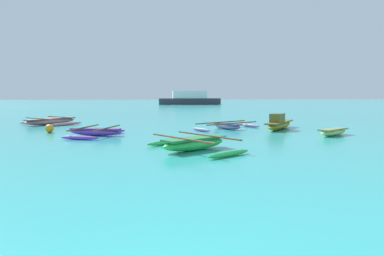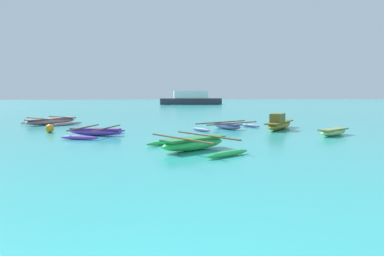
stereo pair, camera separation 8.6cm
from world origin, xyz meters
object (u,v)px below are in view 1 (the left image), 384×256
object	(u,v)px
moored_boat_1	(333,132)
distant_ferry	(189,99)
moored_boat_4	(96,132)
moored_boat_5	(227,126)
moored_boat_0	(195,143)
mooring_buoy_0	(49,129)
moored_boat_3	(279,124)
moored_boat_2	(51,121)

from	to	relation	value
moored_boat_1	distant_ferry	world-z (taller)	distant_ferry
moored_boat_4	moored_boat_5	distance (m)	7.80
moored_boat_0	mooring_buoy_0	xyz separation A→B (m)	(-7.13, 6.82, -0.03)
moored_boat_0	moored_boat_3	world-z (taller)	moored_boat_3
moored_boat_1	moored_boat_2	xyz separation A→B (m)	(-16.20, 8.66, 0.02)
moored_boat_1	mooring_buoy_0	size ratio (longest dim) A/B	4.89
moored_boat_4	moored_boat_5	bearing A→B (deg)	35.02
moored_boat_1	moored_boat_2	bearing A→B (deg)	118.42
moored_boat_0	distant_ferry	xyz separation A→B (m)	(6.60, 53.37, 0.81)
moored_boat_2	mooring_buoy_0	world-z (taller)	moored_boat_2
moored_boat_3	mooring_buoy_0	bearing A→B (deg)	128.03
moored_boat_0	moored_boat_5	size ratio (longest dim) A/B	0.95
mooring_buoy_0	moored_boat_2	bearing A→B (deg)	104.07
moored_boat_4	moored_boat_0	bearing A→B (deg)	-31.03
moored_boat_1	moored_boat_3	size ratio (longest dim) A/B	0.62
moored_boat_2	distant_ferry	xyz separation A→B (m)	(15.07, 41.19, 0.84)
moored_boat_1	moored_boat_5	bearing A→B (deg)	107.03
moored_boat_0	distant_ferry	size ratio (longest dim) A/B	0.36
mooring_buoy_0	moored_boat_3	bearing A→B (deg)	0.28
moored_boat_5	distant_ferry	bearing A→B (deg)	145.57
moored_boat_3	moored_boat_4	world-z (taller)	moored_boat_3
moored_boat_1	mooring_buoy_0	xyz separation A→B (m)	(-14.86, 3.30, 0.02)
moored_boat_0	moored_boat_5	world-z (taller)	moored_boat_0
moored_boat_5	mooring_buoy_0	world-z (taller)	mooring_buoy_0
moored_boat_5	moored_boat_3	bearing A→B (deg)	51.02
mooring_buoy_0	moored_boat_1	bearing A→B (deg)	-12.53
moored_boat_1	distant_ferry	bearing A→B (deg)	57.84
moored_boat_2	moored_boat_1	bearing A→B (deg)	-76.33
moored_boat_2	moored_boat_4	xyz separation A→B (m)	(4.06, -7.06, -0.03)
moored_boat_5	mooring_buoy_0	xyz separation A→B (m)	(-10.18, -0.56, 0.03)
moored_boat_1	moored_boat_3	xyz separation A→B (m)	(-1.57, 3.37, 0.14)
moored_boat_1	moored_boat_5	distance (m)	6.06
moored_boat_4	distant_ferry	distance (m)	49.50
moored_boat_1	moored_boat_0	bearing A→B (deg)	171.05
moored_boat_0	moored_boat_5	bearing A→B (deg)	34.61
moored_boat_3	moored_boat_2	bearing A→B (deg)	107.87
moored_boat_0	moored_boat_2	distance (m)	14.84
moored_boat_4	moored_boat_5	xyz separation A→B (m)	(7.46, 2.26, -0.00)
distant_ferry	moored_boat_3	bearing A→B (deg)	-90.54
moored_boat_2	distant_ferry	distance (m)	43.87
moored_boat_0	moored_boat_3	bearing A→B (deg)	15.25
moored_boat_2	moored_boat_3	xyz separation A→B (m)	(14.63, -5.29, 0.12)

